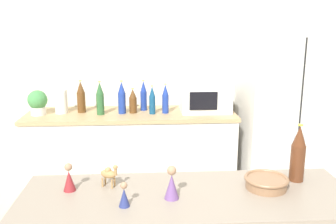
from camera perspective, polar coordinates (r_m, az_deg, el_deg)
name	(u,v)px	position (r m, az deg, el deg)	size (l,w,h in m)	color
wall_back	(170,71)	(3.95, 0.26, 6.34)	(8.00, 0.06, 2.55)	silver
back_counter	(132,156)	(3.82, -5.50, -6.68)	(2.03, 0.63, 0.91)	silver
refrigerator	(284,119)	(3.88, 17.31, -0.98)	(0.83, 0.74, 1.68)	silver
potted_plant	(38,102)	(3.76, -19.25, 1.46)	(0.18, 0.18, 0.24)	silver
paper_towel_roll	(61,101)	(3.76, -15.97, 1.56)	(0.12, 0.12, 0.23)	white
microwave	(205,97)	(3.72, 5.65, 2.28)	(0.48, 0.37, 0.28)	white
back_bottle_0	(100,99)	(3.61, -10.31, 2.01)	(0.07, 0.07, 0.32)	#2D6033
back_bottle_1	(165,99)	(3.61, -0.40, 1.97)	(0.06, 0.06, 0.29)	navy
back_bottle_2	(122,98)	(3.63, -7.06, 2.16)	(0.07, 0.07, 0.32)	navy
back_bottle_3	(133,101)	(3.65, -5.37, 1.65)	(0.07, 0.07, 0.24)	brown
back_bottle_4	(144,96)	(3.74, -3.75, 2.45)	(0.07, 0.07, 0.30)	navy
back_bottle_5	(81,97)	(3.74, -13.11, 2.22)	(0.08, 0.08, 0.32)	brown
back_bottle_6	(152,100)	(3.59, -2.42, 1.78)	(0.06, 0.06, 0.28)	navy
wine_bottle	(298,154)	(2.13, 19.20, -6.06)	(0.08, 0.08, 0.32)	#562D19
fruit_bowl	(266,182)	(2.03, 14.74, -10.26)	(0.23, 0.23, 0.06)	#8C6647
camel_figurine	(109,174)	(1.99, -8.98, -9.24)	(0.10, 0.08, 0.13)	#A87F4C
wise_man_figurine_blue	(172,185)	(1.85, 0.56, -10.99)	(0.07, 0.07, 0.17)	#6B4784
wise_man_figurine_crimson	(124,196)	(1.80, -6.71, -12.59)	(0.05, 0.05, 0.12)	navy
wise_man_figurine_purple	(69,179)	(1.99, -14.83, -9.82)	(0.06, 0.06, 0.15)	maroon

